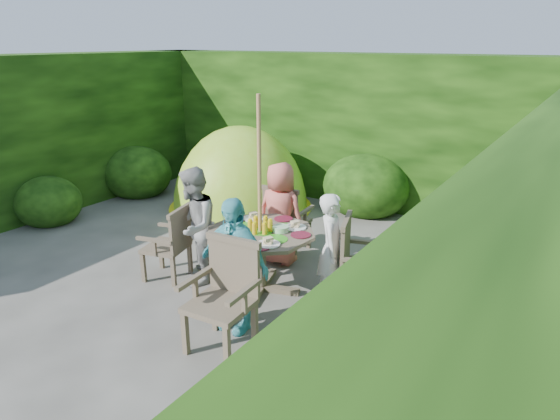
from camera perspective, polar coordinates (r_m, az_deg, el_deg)
The scene contains 13 objects.
ground at distance 6.10m, azimuth -8.69°, elevation -7.73°, with size 60.00×60.00×0.00m, color #4A4842.
hedge_enclosure at distance 6.67m, azimuth -1.63°, elevation 6.23°, with size 9.00×9.00×2.50m.
patio_table at distance 5.53m, azimuth -2.21°, elevation -3.53°, with size 1.54×1.54×0.86m.
parasol_pole at distance 5.36m, azimuth -2.33°, elevation 1.36°, with size 0.04×0.04×2.20m, color olive.
garden_chair_right at distance 5.35m, azimuth 9.04°, elevation -5.82°, with size 0.64×0.68×0.93m.
garden_chair_left at distance 6.00m, azimuth -12.33°, elevation -3.64°, with size 0.57×0.61×0.86m.
garden_chair_back at distance 6.56m, azimuth 0.62°, elevation -0.97°, with size 0.58×0.52×0.90m.
garden_chair_front at distance 4.63m, azimuth -6.32°, elevation -9.46°, with size 0.62×0.56×0.98m.
child_right at distance 5.35m, azimuth 5.93°, elevation -4.39°, with size 0.44×0.29×1.22m, color silver.
child_left at distance 5.78m, azimuth -9.82°, elevation -1.88°, with size 0.67×0.52×1.38m, color #989793.
child_back at distance 6.23m, azimuth 0.04°, elevation -0.42°, with size 0.64×0.42×1.31m, color #DC675B.
child_front at distance 4.81m, azimuth -5.27°, elevation -6.25°, with size 0.79×0.33×1.35m, color #55BAC6.
dome_tent at distance 8.55m, azimuth -4.54°, elevation 0.34°, with size 2.68×2.68×2.76m.
Camera 1 is at (3.70, -4.03, 2.72)m, focal length 32.00 mm.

